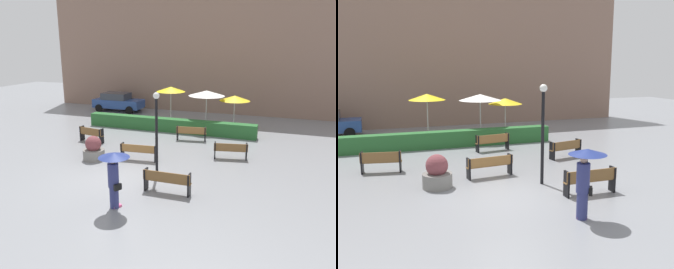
{
  "view_description": "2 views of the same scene",
  "coord_description": "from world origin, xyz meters",
  "views": [
    {
      "loc": [
        6.81,
        -11.82,
        5.59
      ],
      "look_at": [
        0.81,
        4.6,
        0.86
      ],
      "focal_mm": 35.86,
      "sensor_mm": 36.0,
      "label": 1
    },
    {
      "loc": [
        -4.15,
        -11.58,
        4.42
      ],
      "look_at": [
        0.84,
        2.89,
        1.57
      ],
      "focal_mm": 41.63,
      "sensor_mm": 36.0,
      "label": 2
    }
  ],
  "objects": [
    {
      "name": "lamp_post",
      "position": [
        1.6,
        1.03,
        2.26
      ],
      "size": [
        0.28,
        0.28,
        3.66
      ],
      "color": "black",
      "rests_on": "ground"
    },
    {
      "name": "hedge_strip",
      "position": [
        -0.55,
        8.4,
        0.43
      ],
      "size": [
        11.41,
        0.7,
        0.86
      ],
      "primitive_type": "cube",
      "color": "#28602D",
      "rests_on": "ground"
    },
    {
      "name": "parked_car",
      "position": [
        -7.0,
        13.47,
        0.82
      ],
      "size": [
        4.21,
        1.99,
        1.57
      ],
      "color": "#28478C",
      "rests_on": "ground"
    },
    {
      "name": "patio_umbrella_yellow",
      "position": [
        -1.21,
        10.71,
        2.47
      ],
      "size": [
        2.07,
        2.07,
        2.65
      ],
      "color": "silver",
      "rests_on": "ground"
    },
    {
      "name": "planter_pot",
      "position": [
        -2.12,
        1.83,
        0.52
      ],
      "size": [
        1.06,
        1.06,
        1.22
      ],
      "color": "slate",
      "rests_on": "ground"
    },
    {
      "name": "patio_umbrella_white",
      "position": [
        1.65,
        9.74,
        2.45
      ],
      "size": [
        2.4,
        2.4,
        2.63
      ],
      "color": "silver",
      "rests_on": "ground"
    },
    {
      "name": "bench_near_right",
      "position": [
        2.66,
        -0.59,
        0.53
      ],
      "size": [
        1.89,
        0.37,
        0.89
      ],
      "color": "brown",
      "rests_on": "ground"
    },
    {
      "name": "ground_plane",
      "position": [
        0.0,
        0.0,
        0.0
      ],
      "size": [
        60.0,
        60.0,
        0.0
      ],
      "primitive_type": "plane",
      "color": "gray"
    },
    {
      "name": "bench_far_left",
      "position": [
        -3.95,
        4.48,
        0.51
      ],
      "size": [
        1.64,
        0.62,
        0.87
      ],
      "color": "brown",
      "rests_on": "ground"
    },
    {
      "name": "building_facade",
      "position": [
        0.0,
        16.0,
        5.39
      ],
      "size": [
        28.0,
        1.2,
        10.78
      ],
      "primitive_type": "cube",
      "color": "#846656",
      "rests_on": "ground"
    },
    {
      "name": "bench_mid_center",
      "position": [
        0.04,
        2.49,
        0.5
      ],
      "size": [
        1.88,
        0.54,
        0.83
      ],
      "color": "olive",
      "rests_on": "ground"
    },
    {
      "name": "bench_far_right",
      "position": [
        4.27,
        4.26,
        0.49
      ],
      "size": [
        1.7,
        0.68,
        0.82
      ],
      "color": "brown",
      "rests_on": "ground"
    },
    {
      "name": "bench_back_row",
      "position": [
        1.48,
        6.8,
        0.51
      ],
      "size": [
        1.81,
        0.59,
        0.85
      ],
      "color": "olive",
      "rests_on": "ground"
    },
    {
      "name": "pedestrian_with_umbrella",
      "position": [
        1.38,
        -2.35,
        1.38
      ],
      "size": [
        1.07,
        1.07,
        2.06
      ],
      "color": "navy",
      "rests_on": "ground"
    },
    {
      "name": "patio_umbrella_yellow_far",
      "position": [
        3.39,
        10.45,
        2.11
      ],
      "size": [
        2.03,
        2.03,
        2.29
      ],
      "color": "silver",
      "rests_on": "ground"
    }
  ]
}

